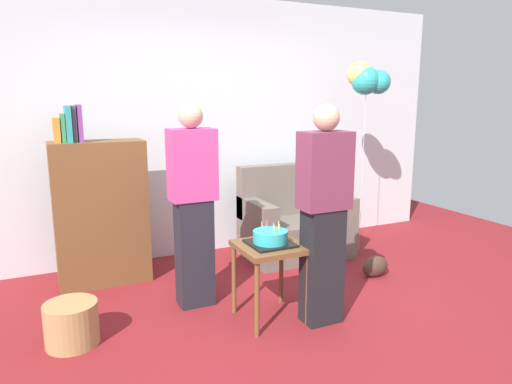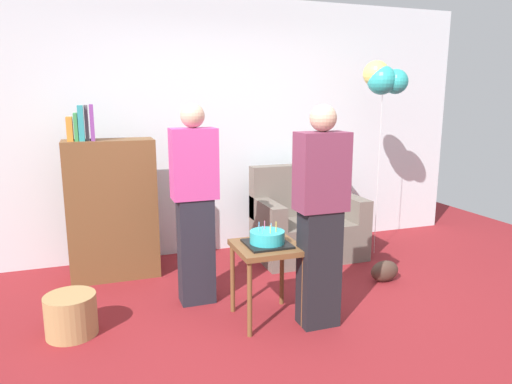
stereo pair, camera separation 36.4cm
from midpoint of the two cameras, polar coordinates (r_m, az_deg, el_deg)
The scene contains 11 objects.
ground_plane at distance 3.56m, azimuth 1.38°, elevation -16.61°, with size 8.00×8.00×0.00m, color maroon.
wall_back at distance 5.06m, azimuth -9.11°, elevation 7.68°, with size 6.00×0.10×2.70m, color silver.
couch at distance 5.04m, azimuth 2.61°, elevation -3.87°, with size 1.10×0.70×0.96m.
bookshelf at distance 4.48m, azimuth -20.72°, elevation -2.20°, with size 0.80×0.36×1.61m.
side_table at distance 3.53m, azimuth -1.22°, elevation -7.86°, with size 0.48×0.48×0.60m.
birthday_cake at distance 3.49m, azimuth -1.23°, elevation -5.68°, with size 0.32×0.32×0.17m.
person_blowing_candles at distance 3.76m, azimuth -10.44°, elevation -1.67°, with size 0.36×0.22×1.63m.
person_holding_cake at distance 3.42m, azimuth 5.24°, elevation -2.84°, with size 0.36×0.22×1.63m.
wicker_basket at distance 3.62m, azimuth -24.41°, elevation -14.51°, with size 0.36×0.36×0.30m, color #A88451.
handbag at distance 4.57m, azimuth 12.14°, elevation -8.93°, with size 0.28×0.14×0.20m, color #473328.
balloon_bunch at distance 5.09m, azimuth 11.38°, elevation 13.37°, with size 0.44×0.34×2.04m.
Camera 1 is at (-1.58, -2.73, 1.68)m, focal length 32.76 mm.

